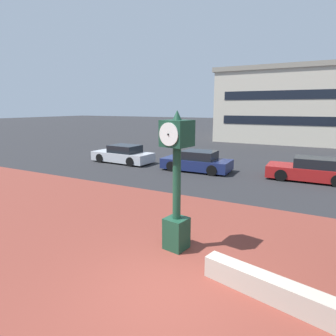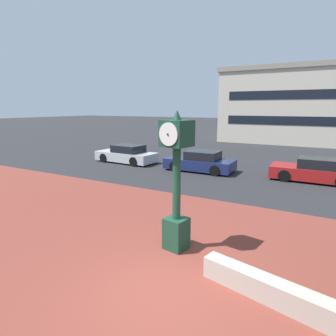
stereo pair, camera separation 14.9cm
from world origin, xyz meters
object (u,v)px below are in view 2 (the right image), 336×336
(street_clock, at_px, (177,181))
(car_street_far, at_px, (127,155))
(car_street_near, at_px, (200,162))
(car_street_mid, at_px, (314,171))

(street_clock, xyz_separation_m, car_street_far, (-9.17, 9.82, -1.41))
(car_street_near, bearing_deg, car_street_far, 88.68)
(street_clock, height_order, car_street_near, street_clock)
(car_street_near, relative_size, car_street_far, 0.93)
(car_street_near, distance_m, car_street_mid, 6.41)
(street_clock, height_order, car_street_mid, street_clock)
(car_street_mid, distance_m, car_street_far, 12.18)
(street_clock, xyz_separation_m, car_street_mid, (3.00, 10.36, -1.42))
(street_clock, height_order, car_street_far, street_clock)
(street_clock, relative_size, car_street_near, 0.90)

